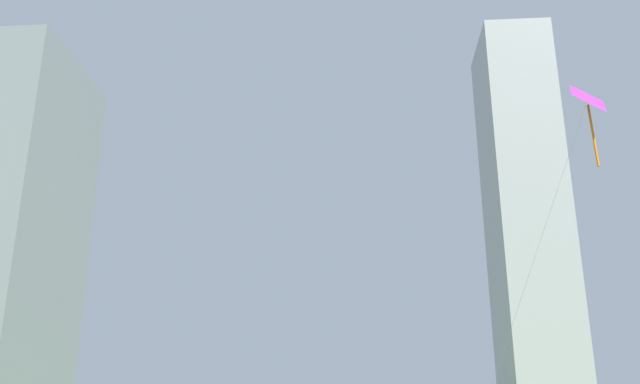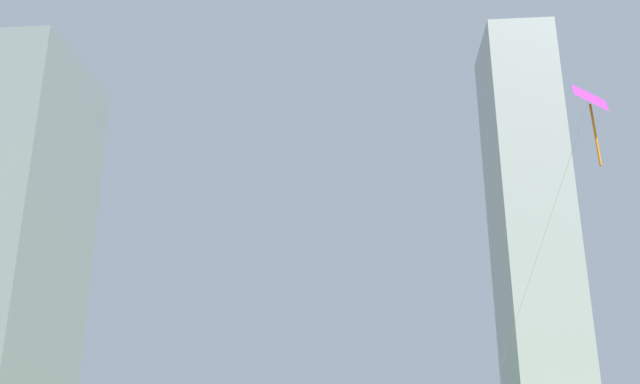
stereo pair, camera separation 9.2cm
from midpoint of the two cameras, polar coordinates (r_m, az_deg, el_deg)
The scene contains 3 objects.
kite_flying_3 at distance 31.23m, azimuth 22.13°, elevation 7.00°, with size 4.95×10.75×15.79m.
distant_highrise_0 at distance 156.80m, azimuth 17.46°, elevation -1.94°, with size 15.09×21.61×88.25m, color #A8A8AD.
distant_highrise_1 at distance 118.07m, azimuth -24.41°, elevation -3.06°, with size 15.21×24.71×59.79m, color gray.
Camera 2 is at (0.47, -9.38, 2.00)m, focal length 37.54 mm.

